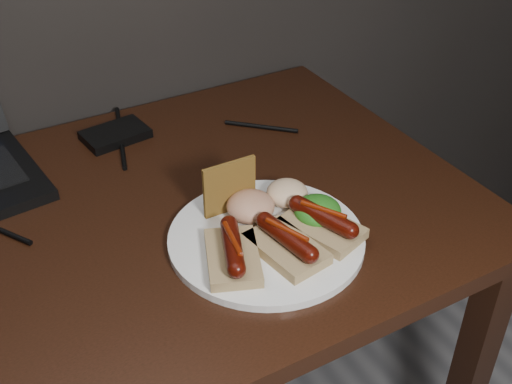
% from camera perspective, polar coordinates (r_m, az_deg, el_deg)
% --- Properties ---
extents(desk, '(1.40, 0.70, 0.75)m').
position_cam_1_polar(desk, '(1.03, -19.17, -9.21)').
color(desk, black).
rests_on(desk, ground).
extents(hard_drive, '(0.12, 0.09, 0.02)m').
position_cam_1_polar(hard_drive, '(1.20, -12.40, 5.02)').
color(hard_drive, black).
rests_on(hard_drive, desk).
extents(desk_cables, '(0.96, 0.38, 0.01)m').
position_cam_1_polar(desk_cables, '(1.09, -19.87, -0.24)').
color(desk_cables, black).
rests_on(desk_cables, desk).
extents(plate, '(0.29, 0.29, 0.01)m').
position_cam_1_polar(plate, '(0.93, 0.91, -4.15)').
color(plate, white).
rests_on(plate, desk).
extents(bread_sausage_left, '(0.11, 0.13, 0.04)m').
position_cam_1_polar(bread_sausage_left, '(0.87, -2.08, -5.38)').
color(bread_sausage_left, tan).
rests_on(bread_sausage_left, plate).
extents(bread_sausage_center, '(0.09, 0.12, 0.04)m').
position_cam_1_polar(bread_sausage_center, '(0.89, 2.72, -4.59)').
color(bread_sausage_center, tan).
rests_on(bread_sausage_center, plate).
extents(bread_sausage_right, '(0.10, 0.13, 0.04)m').
position_cam_1_polar(bread_sausage_right, '(0.93, 5.94, -2.76)').
color(bread_sausage_right, tan).
rests_on(bread_sausage_right, plate).
extents(crispbread, '(0.08, 0.01, 0.08)m').
position_cam_1_polar(crispbread, '(0.95, -2.36, 0.45)').
color(crispbread, '#A4772D').
rests_on(crispbread, plate).
extents(salad_greens, '(0.07, 0.07, 0.04)m').
position_cam_1_polar(salad_greens, '(0.95, 5.50, -1.67)').
color(salad_greens, '#174F0F').
rests_on(salad_greens, plate).
extents(salsa_mound, '(0.07, 0.07, 0.04)m').
position_cam_1_polar(salsa_mound, '(0.95, -0.48, -1.27)').
color(salsa_mound, maroon).
rests_on(salsa_mound, plate).
extents(coleslaw_mound, '(0.06, 0.06, 0.04)m').
position_cam_1_polar(coleslaw_mound, '(0.98, 2.78, -0.08)').
color(coleslaw_mound, white).
rests_on(coleslaw_mound, plate).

